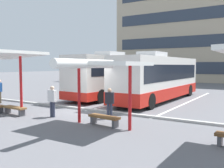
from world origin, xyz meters
name	(u,v)px	position (x,y,z in m)	size (l,w,h in m)	color
ground_plane	(85,111)	(0.00, 0.00, 0.00)	(160.00, 160.00, 0.00)	slate
terminal_building	(211,21)	(0.03, 35.19, 10.40)	(30.29, 13.06, 23.51)	tan
coach_bus_0	(120,76)	(-1.90, 7.30, 1.79)	(3.13, 11.96, 3.78)	silver
coach_bus_1	(160,79)	(1.99, 6.63, 1.68)	(2.66, 11.42, 3.64)	silver
lane_stripe_0	(97,95)	(-4.13, 7.03, 0.00)	(0.16, 14.00, 0.01)	white
lane_stripe_1	(138,98)	(0.00, 7.03, 0.00)	(0.16, 14.00, 0.01)	white
lane_stripe_2	(189,102)	(4.13, 7.03, 0.00)	(0.16, 14.00, 0.01)	white
waiting_shelter_1	(0,57)	(-3.44, -3.12, 3.16)	(3.74, 4.95, 3.44)	red
bench_2	(14,109)	(-2.54, -2.94, 0.33)	(1.61, 0.50, 0.45)	brown
waiting_shelter_2	(99,65)	(2.96, -2.76, 2.70)	(3.68, 4.23, 2.92)	red
bench_3	(104,118)	(2.96, -2.41, 0.33)	(1.59, 0.59, 0.45)	brown
platform_kerb	(88,109)	(0.00, 0.25, 0.06)	(44.00, 0.24, 0.12)	#ADADA8
waiting_passenger_1	(0,90)	(-7.07, -0.75, 0.97)	(0.53, 0.37, 1.68)	brown
waiting_passenger_2	(110,101)	(2.32, -0.97, 0.87)	(0.49, 0.39, 1.53)	#33384C
waiting_passenger_3	(52,99)	(-0.37, -2.26, 0.93)	(0.47, 0.22, 1.63)	#33384C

